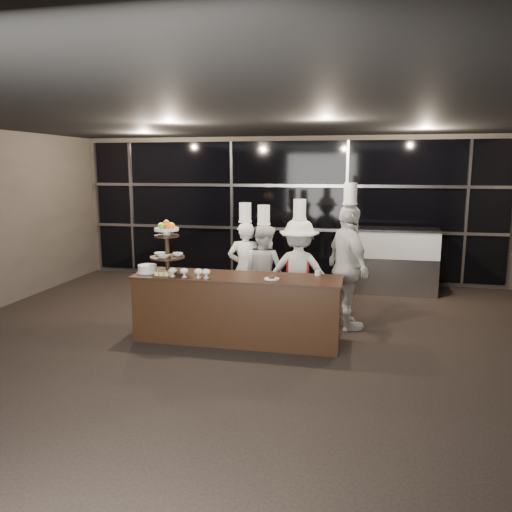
% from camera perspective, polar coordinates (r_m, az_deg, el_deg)
% --- Properties ---
extents(room, '(10.00, 10.00, 10.00)m').
position_cam_1_polar(room, '(5.64, -3.70, 1.13)').
color(room, black).
rests_on(room, ground).
extents(window_wall, '(8.60, 0.10, 2.80)m').
position_cam_1_polar(window_wall, '(10.45, 3.65, 5.32)').
color(window_wall, black).
rests_on(window_wall, ground).
extents(buffet_counter, '(2.84, 0.74, 0.92)m').
position_cam_1_polar(buffet_counter, '(6.90, -2.15, -5.97)').
color(buffet_counter, black).
rests_on(buffet_counter, ground).
extents(display_stand, '(0.48, 0.48, 0.74)m').
position_cam_1_polar(display_stand, '(7.02, -10.14, 1.45)').
color(display_stand, black).
rests_on(display_stand, buffet_counter).
extents(compotes, '(0.59, 0.11, 0.12)m').
position_cam_1_polar(compotes, '(6.74, -7.53, -1.76)').
color(compotes, silver).
rests_on(compotes, buffet_counter).
extents(layer_cake, '(0.30, 0.30, 0.11)m').
position_cam_1_polar(layer_cake, '(7.15, -12.31, -1.44)').
color(layer_cake, white).
rests_on(layer_cake, buffet_counter).
extents(pastry_squares, '(0.20, 0.12, 0.05)m').
position_cam_1_polar(pastry_squares, '(6.94, -10.57, -1.94)').
color(pastry_squares, '#FFEB7C').
rests_on(pastry_squares, buffet_counter).
extents(small_plate, '(0.20, 0.20, 0.05)m').
position_cam_1_polar(small_plate, '(6.59, 1.82, -2.54)').
color(small_plate, white).
rests_on(small_plate, buffet_counter).
extents(chef_cup, '(0.08, 0.08, 0.07)m').
position_cam_1_polar(chef_cup, '(6.85, 7.07, -1.95)').
color(chef_cup, white).
rests_on(chef_cup, buffet_counter).
extents(display_case, '(1.51, 0.66, 1.24)m').
position_cam_1_polar(display_case, '(9.84, 15.76, -0.15)').
color(display_case, '#A5A5AA').
rests_on(display_case, ground).
extents(chef_a, '(0.62, 0.46, 1.83)m').
position_cam_1_polar(chef_a, '(7.97, -1.22, -1.29)').
color(chef_a, white).
rests_on(chef_a, ground).
extents(chef_b, '(0.91, 0.84, 1.80)m').
position_cam_1_polar(chef_b, '(7.90, 0.88, -1.64)').
color(chef_b, silver).
rests_on(chef_b, ground).
extents(chef_c, '(1.04, 0.60, 1.91)m').
position_cam_1_polar(chef_c, '(7.61, 4.90, -1.76)').
color(chef_c, silver).
rests_on(chef_c, ground).
extents(chef_d, '(0.92, 1.17, 2.16)m').
position_cam_1_polar(chef_d, '(7.42, 10.47, -1.20)').
color(chef_d, silver).
rests_on(chef_d, ground).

